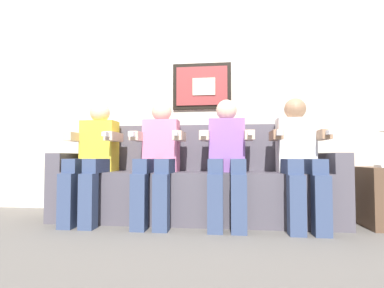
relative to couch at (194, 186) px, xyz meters
The scene contains 8 objects.
ground_plane 0.45m from the couch, 90.00° to the right, with size 6.48×6.48×0.00m, color #66605B.
back_wall_assembly 1.08m from the couch, 89.87° to the left, with size 4.98×0.10×2.60m.
couch is the anchor object (origin of this frame).
person_leftmost 0.97m from the couch, 169.52° to the right, with size 0.46×0.56×1.11m.
person_left_center 0.46m from the couch, 150.93° to the right, with size 0.46×0.56×1.11m.
person_right_center 0.46m from the couch, 29.08° to the right, with size 0.46×0.56×1.11m.
person_rightmost 0.97m from the couch, 10.50° to the right, with size 0.46×0.56×1.11m.
spare_remote_on_table 1.58m from the couch, ahead, with size 0.04×0.13×0.02m, color white.
Camera 1 is at (0.31, -2.42, 0.59)m, focal length 27.54 mm.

